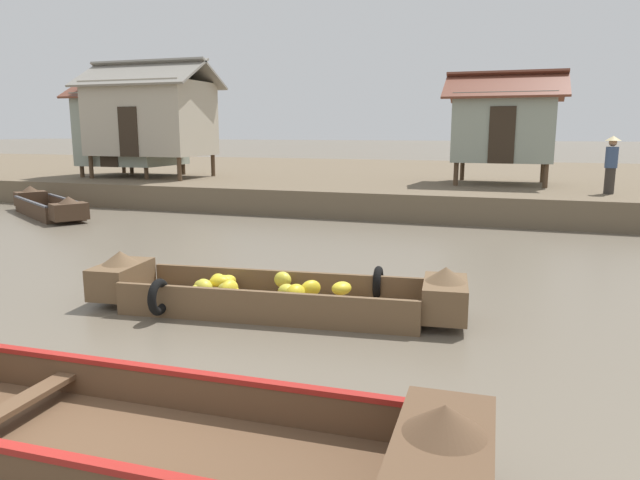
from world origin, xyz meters
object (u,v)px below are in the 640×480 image
Objects in this scene: stilt_house_left at (132,128)px; vendor_person at (611,162)px; viewer_boat at (108,428)px; stilt_house_mid_left at (151,117)px; cargo_boat_upstream at (49,207)px; stilt_house_mid_right at (503,126)px; banana_boat at (270,294)px.

stilt_house_left reaches higher than vendor_person.
stilt_house_mid_left is (-10.56, 16.09, 2.87)m from viewer_boat.
cargo_boat_upstream is 6.29m from stilt_house_left.
stilt_house_mid_left is at bearing 176.21° from vendor_person.
viewer_boat is 19.46m from stilt_house_mid_left.
cargo_boat_upstream is 1.17× the size of stilt_house_mid_right.
stilt_house_left is 1.05× the size of stilt_house_mid_right.
stilt_house_mid_right is (13.25, 6.66, 2.51)m from cargo_boat_upstream.
viewer_boat is (0.33, -4.00, -0.00)m from banana_boat.
banana_boat is 1.22× the size of cargo_boat_upstream.
viewer_boat is 1.46× the size of stilt_house_left.
stilt_house_mid_right is (2.47, 17.44, 2.52)m from viewer_boat.
stilt_house_mid_left is at bearing 130.23° from banana_boat.
viewer_boat reaches higher than cargo_boat_upstream.
cargo_boat_upstream is 15.04m from stilt_house_mid_right.
cargo_boat_upstream is (-10.46, 6.77, 0.01)m from banana_boat.
viewer_boat is at bearing -85.30° from banana_boat.
cargo_boat_upstream is 2.75× the size of vendor_person.
cargo_boat_upstream is 6.04m from stilt_house_mid_left.
viewer_boat reaches higher than banana_boat.
stilt_house_mid_right reaches higher than viewer_boat.
stilt_house_mid_left reaches higher than cargo_boat_upstream.
cargo_boat_upstream is at bearing -92.43° from stilt_house_mid_left.
stilt_house_mid_left is (-10.23, 12.09, 2.86)m from banana_boat.
stilt_house_mid_right reaches higher than banana_boat.
cargo_boat_upstream is at bearing 147.06° from banana_boat.
stilt_house_mid_left reaches higher than stilt_house_left.
vendor_person is (5.87, 11.03, 1.47)m from banana_boat.
stilt_house_mid_left is 3.00× the size of vendor_person.
stilt_house_mid_right is at bearing 26.70° from cargo_boat_upstream.
stilt_house_left reaches higher than cargo_boat_upstream.
stilt_house_left is at bearing 125.49° from viewer_boat.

